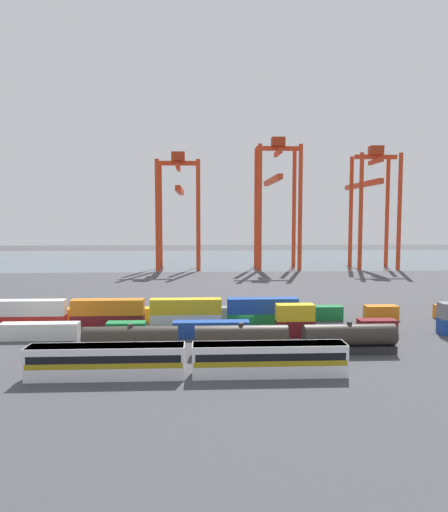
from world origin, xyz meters
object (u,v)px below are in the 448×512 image
shipping_container_3 (295,328)px  shipping_container_12 (108,322)px  gantry_crane_east (372,195)px  shipping_container_0 (40,331)px  shipping_container_21 (309,313)px  shipping_container_5 (377,327)px  shipping_container_18 (89,315)px  gantry_crane_central (276,191)px  gantry_crane_west (179,199)px  freight_tank_row (241,339)px  shipping_container_20 (237,314)px  passenger_train (189,359)px

shipping_container_3 → shipping_container_12: (-30.75, 5.88, 0.00)m
shipping_container_3 → gantry_crane_east: gantry_crane_east is taller
shipping_container_0 → shipping_container_21: bearing=14.6°
shipping_container_3 → shipping_container_5: same height
shipping_container_5 → gantry_crane_east: size_ratio=0.13×
shipping_container_18 → gantry_crane_central: 108.01m
shipping_container_3 → shipping_container_12: size_ratio=0.50×
gantry_crane_west → gantry_crane_central: gantry_crane_central is taller
shipping_container_3 → shipping_container_0: bearing=180.0°
freight_tank_row → shipping_container_20: size_ratio=3.58×
shipping_container_0 → gantry_crane_central: gantry_crane_central is taller
shipping_container_5 → gantry_crane_west: 112.61m
shipping_container_3 → shipping_container_5: 13.39m
shipping_container_21 → freight_tank_row: bearing=-124.2°
shipping_container_20 → gantry_crane_west: bearing=99.3°
passenger_train → shipping_container_3: passenger_train is taller
shipping_container_0 → shipping_container_5: bearing=0.0°
passenger_train → shipping_container_12: (-14.30, 24.27, -0.84)m
shipping_container_12 → shipping_container_18: (-4.64, 5.88, 0.00)m
freight_tank_row → shipping_container_21: (14.52, 21.36, -0.81)m
shipping_container_0 → gantry_crane_central: bearing=62.8°
passenger_train → freight_tank_row: bearing=51.3°
shipping_container_0 → shipping_container_3: bearing=0.0°
passenger_train → shipping_container_5: passenger_train is taller
shipping_container_12 → gantry_crane_east: bearing=50.6°
freight_tank_row → shipping_container_21: 25.84m
freight_tank_row → gantry_crane_east: 131.22m
shipping_container_21 → gantry_crane_central: gantry_crane_central is taller
passenger_train → gantry_crane_east: 142.08m
shipping_container_20 → shipping_container_21: same height
shipping_container_21 → gantry_crane_east: bearing=64.1°
freight_tank_row → passenger_train: bearing=-128.7°
passenger_train → shipping_container_18: size_ratio=3.13×
shipping_container_5 → shipping_container_3: bearing=180.0°
shipping_container_5 → gantry_crane_west: bearing=109.5°
shipping_container_0 → shipping_container_20: size_ratio=1.00×
shipping_container_0 → shipping_container_5: 53.56m
shipping_container_5 → shipping_container_18: 50.17m
shipping_container_12 → gantry_crane_east: size_ratio=0.27×
passenger_train → shipping_container_3: bearing=48.2°
shipping_container_0 → shipping_container_12: size_ratio=1.00×
shipping_container_5 → passenger_train: bearing=-148.4°
shipping_container_0 → gantry_crane_east: bearing=49.2°
shipping_container_12 → gantry_crane_central: size_ratio=0.25×
shipping_container_18 → gantry_crane_central: (48.77, 92.27, 27.81)m
shipping_container_21 → shipping_container_20: bearing=180.0°
shipping_container_20 → gantry_crane_west: gantry_crane_west is taller
shipping_container_20 → shipping_container_21: bearing=0.0°
shipping_container_5 → gantry_crane_east: (36.75, 104.48, 26.41)m
shipping_container_12 → gantry_crane_central: 111.15m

